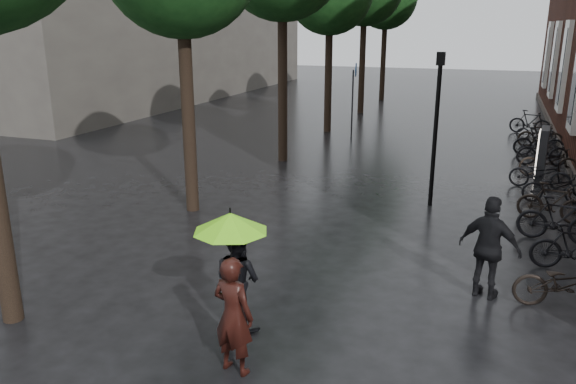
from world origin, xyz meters
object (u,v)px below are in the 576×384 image
at_px(person_black, 238,279).
at_px(lamp_post, 437,115).
at_px(person_burgundy, 233,315).
at_px(parked_bicycles, 545,167).
at_px(pedestrian_walking, 490,248).
at_px(ad_lightbox, 542,155).

relative_size(person_black, lamp_post, 0.41).
bearing_deg(person_burgundy, parked_bicycles, -99.98).
bearing_deg(person_black, parked_bicycles, -96.21).
bearing_deg(person_black, lamp_post, -87.22).
height_order(person_black, parked_bicycles, person_black).
relative_size(pedestrian_walking, lamp_post, 0.46).
distance_m(person_black, parked_bicycles, 12.15).
relative_size(person_burgundy, pedestrian_walking, 0.92).
distance_m(person_burgundy, person_black, 1.18).
bearing_deg(parked_bicycles, person_burgundy, -110.74).
bearing_deg(person_black, person_burgundy, 130.88).
xyz_separation_m(person_black, ad_lightbox, (4.91, 10.98, 0.02)).
relative_size(person_burgundy, lamp_post, 0.43).
xyz_separation_m(person_black, pedestrian_walking, (3.62, 2.44, 0.10)).
xyz_separation_m(person_burgundy, ad_lightbox, (4.46, 12.07, -0.01)).
bearing_deg(person_burgundy, pedestrian_walking, -121.12).
distance_m(parked_bicycles, lamp_post, 5.04).
height_order(person_burgundy, parked_bicycles, person_burgundy).
relative_size(pedestrian_walking, ad_lightbox, 1.10).
distance_m(person_burgundy, parked_bicycles, 12.99).
xyz_separation_m(parked_bicycles, lamp_post, (-2.97, -3.58, 1.93)).
distance_m(person_burgundy, pedestrian_walking, 4.75).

